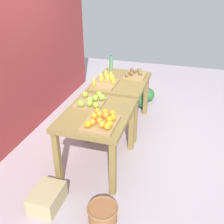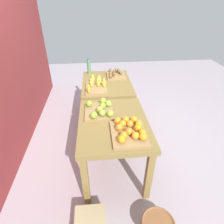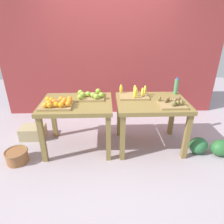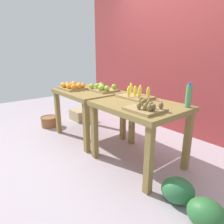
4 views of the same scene
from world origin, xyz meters
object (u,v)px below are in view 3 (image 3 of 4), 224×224
Objects in this scene: orange_bin at (57,103)px; cardboard_produce_box at (33,132)px; display_table_left at (77,109)px; banana_crate at (134,95)px; apple_bin at (90,96)px; water_bottle at (176,86)px; watermelon_pile at (209,147)px; display_table_right at (151,108)px; kiwi_bin at (172,103)px; wicker_basket at (17,156)px.

orange_bin is 1.13× the size of cardboard_produce_box.
display_table_left is 2.36× the size of banana_crate.
water_bottle is (1.36, 0.15, 0.08)m from apple_bin.
banana_crate is 1.39m from watermelon_pile.
water_bottle reaches higher than display_table_right.
orange_bin is 1.04× the size of apple_bin.
watermelon_pile is at bearing -12.60° from apple_bin.
water_bottle is (1.80, 0.43, 0.08)m from orange_bin.
orange_bin is 1.69× the size of water_bottle.
display_table_left is 2.09m from watermelon_pile.
orange_bin is at bearing -36.67° from cardboard_produce_box.
banana_crate reaches higher than display_table_right.
kiwi_bin is 2.36m from cardboard_produce_box.
banana_crate is 1.95m from wicker_basket.
kiwi_bin is (0.49, -0.35, -0.01)m from banana_crate.
kiwi_bin reaches higher than display_table_left.
water_bottle is at bearing 14.85° from wicker_basket.
kiwi_bin is at bearing -112.71° from water_bottle.
watermelon_pile is (2.24, -0.12, -0.70)m from orange_bin.
display_table_right is 0.33m from kiwi_bin.
display_table_right is 0.94m from apple_bin.
watermelon_pile is (1.80, -0.40, -0.70)m from apple_bin.
apple_bin is 1.37m from wicker_basket.
kiwi_bin reaches higher than cardboard_produce_box.
water_bottle is at bearing 13.55° from orange_bin.
display_table_right is 2.39× the size of apple_bin.
wicker_basket is at bearing -163.09° from banana_crate.
cardboard_produce_box is (-2.84, 0.56, -0.02)m from watermelon_pile.
wicker_basket is (-0.86, -0.35, -0.56)m from display_table_left.
banana_crate is 1.65× the size of water_bottle.
display_table_left is 2.30× the size of orange_bin.
water_bottle reaches higher than orange_bin.
orange_bin is 1.39× the size of wicker_basket.
orange_bin is 1.24× the size of kiwi_bin.
display_table_left is 1.00× the size of display_table_right.
display_table_right is at bearing 10.03° from wicker_basket.
cardboard_produce_box is (-1.71, 0.12, -0.72)m from banana_crate.
watermelon_pile reaches higher than wicker_basket.
orange_bin is 1.85m from water_bottle.
display_table_left is at bearing 172.65° from watermelon_pile.
apple_bin is 0.65× the size of watermelon_pile.
orange_bin is at bearing -146.87° from apple_bin.
display_table_right is at bearing 163.68° from watermelon_pile.
apple_bin is (-0.92, 0.14, 0.16)m from display_table_right.
cardboard_produce_box is at bearing 175.92° from banana_crate.
display_table_right is 0.34m from banana_crate.
watermelon_pile is at bearing -51.16° from water_bottle.
display_table_right is 1.38m from orange_bin.
watermelon_pile is at bearing 1.84° from wicker_basket.
kiwi_bin is at bearing 4.53° from wicker_basket.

